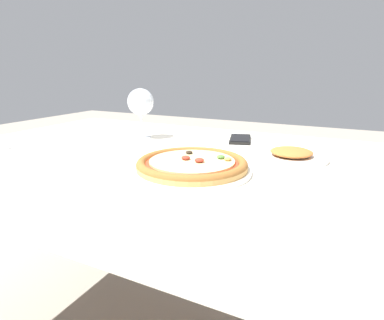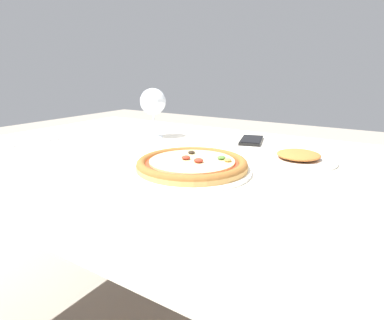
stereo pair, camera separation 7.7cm
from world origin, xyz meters
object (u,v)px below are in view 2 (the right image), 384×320
at_px(fork, 36,142).
at_px(wine_glass_far_left, 153,102).
at_px(pizza_plate, 192,165).
at_px(side_plate, 298,158).
at_px(dining_table, 158,180).
at_px(cell_phone, 251,140).

distance_m(fork, wine_glass_far_left, 0.42).
height_order(pizza_plate, side_plate, pizza_plate).
xyz_separation_m(dining_table, fork, (-0.44, -0.10, 0.08)).
distance_m(cell_phone, side_plate, 0.26).
bearing_deg(side_plate, fork, -163.45).
xyz_separation_m(pizza_plate, cell_phone, (-0.01, 0.39, -0.01)).
bearing_deg(wine_glass_far_left, fork, -134.53).
distance_m(pizza_plate, fork, 0.62).
relative_size(pizza_plate, cell_phone, 1.82).
relative_size(wine_glass_far_left, cell_phone, 1.12).
distance_m(dining_table, wine_glass_far_left, 0.32).
xyz_separation_m(fork, wine_glass_far_left, (0.28, 0.29, 0.12)).
relative_size(fork, wine_glass_far_left, 0.96).
bearing_deg(fork, pizza_plate, 1.47).
bearing_deg(dining_table, cell_phone, 61.13).
bearing_deg(pizza_plate, fork, -178.53).
bearing_deg(cell_phone, side_plate, -39.73).
distance_m(pizza_plate, side_plate, 0.30).
distance_m(fork, side_plate, 0.84).
relative_size(pizza_plate, fork, 1.69).
distance_m(wine_glass_far_left, cell_phone, 0.37).
relative_size(dining_table, side_plate, 6.80).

